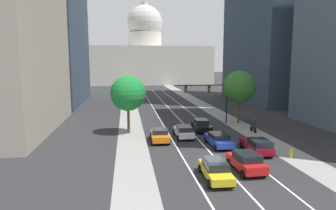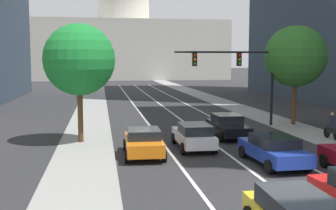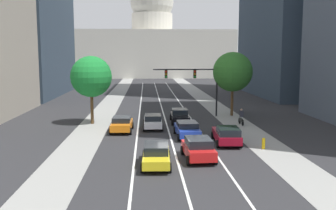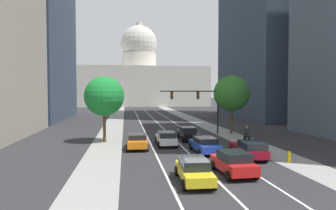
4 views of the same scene
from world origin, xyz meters
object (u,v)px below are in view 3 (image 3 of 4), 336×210
object	(u,v)px
car_blue	(187,129)
street_tree_near_right	(233,72)
fire_hydrant	(264,143)
street_tree_near_left	(91,77)
car_white	(153,121)
cyclist	(241,117)
car_black	(180,116)
car_crimson	(227,135)
car_yellow	(156,154)
car_red	(198,148)
car_orange	(122,124)
capitol_building	(152,47)
traffic_signal_mast	(196,79)

from	to	relation	value
car_blue	street_tree_near_right	size ratio (longest dim) A/B	0.62
fire_hydrant	street_tree_near_left	world-z (taller)	street_tree_near_left
car_white	cyclist	bearing A→B (deg)	-81.04
car_white	car_black	world-z (taller)	car_black
car_white	street_tree_near_right	bearing A→B (deg)	-51.37
car_crimson	car_blue	xyz separation A→B (m)	(-2.96, 2.82, -0.04)
car_white	fire_hydrant	xyz separation A→B (m)	(8.46, -8.77, -0.30)
car_crimson	car_yellow	xyz separation A→B (m)	(-5.94, -5.80, -0.03)
car_white	car_blue	bearing A→B (deg)	-144.00
car_white	street_tree_near_right	xyz separation A→B (m)	(9.65, 7.65, 4.49)
car_yellow	cyclist	bearing A→B (deg)	-31.24
car_red	fire_hydrant	size ratio (longest dim) A/B	4.63
car_orange	cyclist	size ratio (longest dim) A/B	2.46
street_tree_near_right	car_black	bearing A→B (deg)	-146.67
car_red	street_tree_near_right	distance (m)	20.73
capitol_building	street_tree_near_left	world-z (taller)	capitol_building
fire_hydrant	street_tree_near_right	world-z (taller)	street_tree_near_right
traffic_signal_mast	cyclist	distance (m)	8.03
cyclist	street_tree_near_left	distance (m)	16.25
car_orange	car_yellow	world-z (taller)	car_yellow
car_orange	fire_hydrant	bearing A→B (deg)	-121.10
car_white	traffic_signal_mast	distance (m)	9.83
traffic_signal_mast	car_orange	bearing A→B (deg)	-133.21
car_red	street_tree_near_left	xyz separation A→B (m)	(-9.36, 14.51, 4.19)
car_blue	street_tree_near_right	bearing A→B (deg)	-31.54
car_yellow	street_tree_near_right	size ratio (longest dim) A/B	0.60
car_orange	street_tree_near_right	world-z (taller)	street_tree_near_right
car_yellow	traffic_signal_mast	xyz separation A→B (m)	(5.29, 20.20, 3.63)
car_black	car_white	bearing A→B (deg)	138.18
capitol_building	cyclist	bearing A→B (deg)	-85.20
car_black	car_orange	distance (m)	7.53
capitol_building	street_tree_near_left	xyz separation A→B (m)	(-7.87, -90.74, -4.86)
car_black	traffic_signal_mast	xyz separation A→B (m)	(2.32, 4.19, 3.63)
car_crimson	cyclist	bearing A→B (deg)	-18.78
car_blue	fire_hydrant	bearing A→B (deg)	-132.25
street_tree_near_right	car_red	bearing A→B (deg)	-109.25
car_black	street_tree_near_right	bearing A→B (deg)	-56.13
car_white	car_yellow	xyz separation A→B (m)	(0.00, -12.75, -0.00)
car_black	car_blue	bearing A→B (deg)	-179.45
car_white	car_orange	world-z (taller)	car_white
car_blue	traffic_signal_mast	bearing A→B (deg)	-13.34
capitol_building	fire_hydrant	size ratio (longest dim) A/B	56.59
capitol_building	cyclist	xyz separation A→B (m)	(7.76, -92.36, -9.01)
car_orange	street_tree_near_right	bearing A→B (deg)	-52.63
capitol_building	car_yellow	bearing A→B (deg)	-90.80
capitol_building	car_yellow	world-z (taller)	capitol_building
fire_hydrant	car_red	bearing A→B (deg)	-153.85
car_blue	street_tree_near_right	world-z (taller)	street_tree_near_right
car_black	cyclist	world-z (taller)	cyclist
car_orange	car_crimson	xyz separation A→B (m)	(8.91, -5.60, 0.03)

